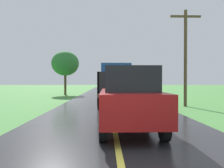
{
  "coord_description": "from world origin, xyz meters",
  "views": [
    {
      "loc": [
        -0.26,
        -2.8,
        1.58
      ],
      "look_at": [
        0.19,
        13.28,
        1.4
      ],
      "focal_mm": 33.54,
      "sensor_mm": 36.0,
      "label": 1
    }
  ],
  "objects_px": {
    "banana_truck_far": "(112,83)",
    "following_car": "(129,98)",
    "roadside_tree_mid_right": "(65,64)",
    "banana_truck_near": "(116,83)",
    "utility_pole_roadside": "(185,54)"
  },
  "relations": [
    {
      "from": "roadside_tree_mid_right",
      "to": "following_car",
      "type": "distance_m",
      "value": 20.03
    },
    {
      "from": "banana_truck_near",
      "to": "banana_truck_far",
      "type": "height_order",
      "value": "same"
    },
    {
      "from": "roadside_tree_mid_right",
      "to": "following_car",
      "type": "height_order",
      "value": "roadside_tree_mid_right"
    },
    {
      "from": "banana_truck_far",
      "to": "following_car",
      "type": "xyz_separation_m",
      "value": [
        -0.05,
        -18.21,
        -0.39
      ]
    },
    {
      "from": "banana_truck_far",
      "to": "utility_pole_roadside",
      "type": "distance_m",
      "value": 12.37
    },
    {
      "from": "banana_truck_far",
      "to": "utility_pole_roadside",
      "type": "xyz_separation_m",
      "value": [
        4.3,
        -11.45,
        1.88
      ]
    },
    {
      "from": "utility_pole_roadside",
      "to": "banana_truck_near",
      "type": "bearing_deg",
      "value": 167.46
    },
    {
      "from": "utility_pole_roadside",
      "to": "roadside_tree_mid_right",
      "type": "relative_size",
      "value": 1.16
    },
    {
      "from": "banana_truck_far",
      "to": "following_car",
      "type": "distance_m",
      "value": 18.21
    },
    {
      "from": "roadside_tree_mid_right",
      "to": "banana_truck_far",
      "type": "bearing_deg",
      "value": -8.14
    },
    {
      "from": "banana_truck_near",
      "to": "roadside_tree_mid_right",
      "type": "relative_size",
      "value": 1.1
    },
    {
      "from": "banana_truck_far",
      "to": "roadside_tree_mid_right",
      "type": "height_order",
      "value": "roadside_tree_mid_right"
    },
    {
      "from": "banana_truck_far",
      "to": "banana_truck_near",
      "type": "bearing_deg",
      "value": -90.39
    },
    {
      "from": "banana_truck_near",
      "to": "banana_truck_far",
      "type": "distance_m",
      "value": 10.47
    },
    {
      "from": "utility_pole_roadside",
      "to": "banana_truck_far",
      "type": "bearing_deg",
      "value": 110.61
    }
  ]
}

